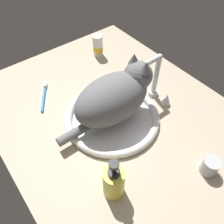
% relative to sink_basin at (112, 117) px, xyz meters
% --- Properties ---
extents(countertop, '(1.04, 0.83, 0.03)m').
position_rel_sink_basin_xyz_m(countertop, '(-0.03, 0.02, -0.03)').
color(countertop, '#B7A88E').
rests_on(countertop, ground).
extents(sink_basin, '(0.36, 0.36, 0.03)m').
position_rel_sink_basin_xyz_m(sink_basin, '(0.00, 0.00, 0.00)').
color(sink_basin, white).
rests_on(sink_basin, countertop).
extents(faucet, '(0.18, 0.11, 0.20)m').
position_rel_sink_basin_xyz_m(faucet, '(-0.00, 0.21, 0.07)').
color(faucet, silver).
rests_on(faucet, countertop).
extents(cat, '(0.17, 0.40, 0.20)m').
position_rel_sink_basin_xyz_m(cat, '(0.00, 0.02, 0.10)').
color(cat, slate).
rests_on(cat, sink_basin).
extents(metal_jar, '(0.05, 0.05, 0.06)m').
position_rel_sink_basin_xyz_m(metal_jar, '(0.36, 0.11, 0.02)').
color(metal_jar, '#B2B5BA').
rests_on(metal_jar, countertop).
extents(pill_bottle, '(0.05, 0.05, 0.10)m').
position_rel_sink_basin_xyz_m(pill_bottle, '(-0.37, 0.20, 0.04)').
color(pill_bottle, white).
rests_on(pill_bottle, countertop).
extents(soap_pump_bottle, '(0.06, 0.06, 0.17)m').
position_rel_sink_basin_xyz_m(soap_pump_bottle, '(0.23, -0.17, 0.05)').
color(soap_pump_bottle, '#E5DB4C').
rests_on(soap_pump_bottle, countertop).
extents(toothbrush, '(0.14, 0.10, 0.02)m').
position_rel_sink_basin_xyz_m(toothbrush, '(-0.27, -0.15, -0.01)').
color(toothbrush, '#338CD1').
rests_on(toothbrush, countertop).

